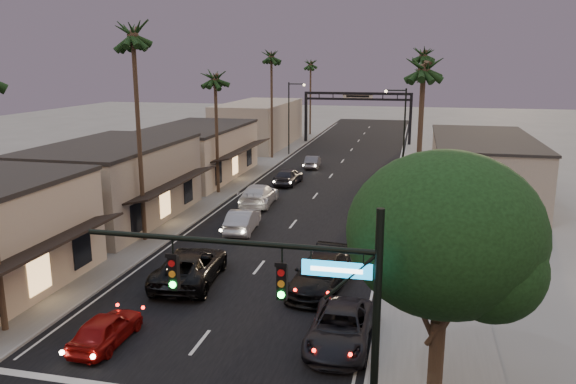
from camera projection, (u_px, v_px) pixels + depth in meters
The scene contains 29 objects.
ground at pixel (321, 188), 51.91m from camera, with size 200.00×200.00×0.00m, color slate.
road at pixel (329, 178), 56.66m from camera, with size 14.00×120.00×0.02m, color black.
sidewalk_left at pixel (258, 162), 65.37m from camera, with size 5.00×92.00×0.12m, color slate.
sidewalk_right at pixel (425, 169), 61.21m from camera, with size 5.00×92.00×0.12m, color slate.
storefront_mid at pixel (113, 184), 40.85m from camera, with size 8.00×14.00×5.50m, color gray.
storefront_far at pixel (197, 153), 56.10m from camera, with size 8.00×16.00×5.00m, color #C4AE95.
storefront_dist at pixel (259, 124), 77.81m from camera, with size 8.00×20.00×6.00m, color gray.
building_right at pixel (482, 168), 48.28m from camera, with size 8.00×18.00×5.00m, color gray.
traffic_signal at pixel (307, 300), 15.35m from camera, with size 8.51×0.22×7.80m.
corner_tree at pixel (446, 241), 17.59m from camera, with size 6.20×6.20×8.80m.
arch at pixel (357, 105), 79.13m from camera, with size 15.20×0.40×7.27m.
streetlight_right at pixel (402, 127), 53.93m from camera, with size 2.13×0.30×9.00m.
streetlight_left at pixel (291, 112), 69.30m from camera, with size 2.13×0.30×9.00m.
palm_lb at pixel (132, 29), 33.68m from camera, with size 3.20×3.20×15.20m.
palm_lc at pixel (215, 74), 47.63m from camera, with size 3.20×3.20×12.20m.
palm_ld at pixel (271, 53), 65.22m from camera, with size 3.20×3.20×14.20m.
palm_ra at pixel (424, 62), 32.25m from camera, with size 3.20×3.20×13.20m.
palm_rb at pixel (424, 51), 51.01m from camera, with size 3.20×3.20×14.20m.
palm_rc at pixel (422, 70), 70.43m from camera, with size 3.20×3.20×12.20m.
palm_far at pixel (311, 62), 87.20m from camera, with size 3.20×3.20×13.20m.
oncoming_red at pixel (106, 329), 23.18m from camera, with size 1.61×4.01×1.36m, color maroon.
oncoming_pickup at pixel (190, 266), 29.73m from camera, with size 2.92×6.33×1.76m, color black.
oncoming_silver at pixel (243, 220), 38.64m from camera, with size 1.66×4.77×1.57m, color gray.
oncoming_white at pixel (259, 195), 45.78m from camera, with size 2.40×5.90×1.71m, color silver.
oncoming_dgrey at pixel (288, 176), 53.43m from camera, with size 1.92×4.76×1.62m, color black.
oncoming_grey_far at pixel (313, 162), 61.86m from camera, with size 1.43×4.09×1.35m, color #504F55.
curbside_near at pixel (340, 328), 23.12m from camera, with size 2.49×5.40×1.50m, color black.
curbside_black at pixel (321, 274), 28.71m from camera, with size 2.39×5.87×1.70m, color black.
curbside_grey at pixel (374, 204), 42.88m from camera, with size 1.96×4.88×1.66m, color #54555A.
Camera 1 is at (8.41, -10.03, 11.45)m, focal length 35.00 mm.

